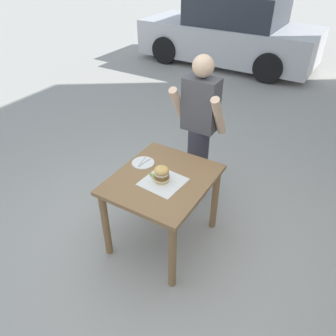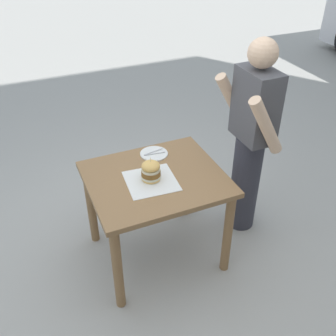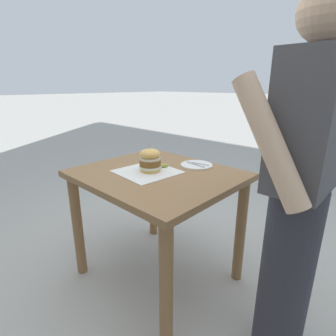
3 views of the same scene
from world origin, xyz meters
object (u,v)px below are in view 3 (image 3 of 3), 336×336
object	(u,v)px
side_plate_with_forks	(196,165)
sandwich	(150,160)
pickle_spear	(162,166)
patio_table	(157,192)
diner_across_table	(298,191)

from	to	relation	value
side_plate_with_forks	sandwich	bearing A→B (deg)	-25.29
pickle_spear	side_plate_with_forks	size ratio (longest dim) A/B	0.35
patio_table	pickle_spear	xyz separation A→B (m)	(-0.08, -0.04, 0.16)
pickle_spear	side_plate_with_forks	distance (m)	0.25
sandwich	diner_across_table	world-z (taller)	diner_across_table
patio_table	pickle_spear	bearing A→B (deg)	-156.26
patio_table	side_plate_with_forks	xyz separation A→B (m)	(-0.29, 0.10, 0.15)
patio_table	sandwich	distance (m)	0.22
patio_table	sandwich	size ratio (longest dim) A/B	5.38
patio_table	sandwich	xyz separation A→B (m)	(0.02, -0.04, 0.22)
side_plate_with_forks	diner_across_table	distance (m)	0.78
patio_table	diner_across_table	distance (m)	0.87
diner_across_table	sandwich	bearing A→B (deg)	-85.60
sandwich	side_plate_with_forks	bearing A→B (deg)	154.71
patio_table	side_plate_with_forks	size ratio (longest dim) A/B	4.49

